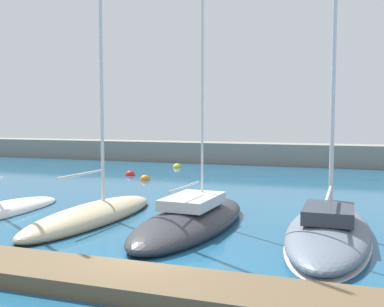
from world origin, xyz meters
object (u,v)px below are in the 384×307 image
(sailboat_sand_second, at_px, (93,214))
(mooring_buoy_red, at_px, (130,175))
(sailboat_charcoal_third, at_px, (192,220))
(sailboat_slate_fourth, at_px, (329,229))
(mooring_buoy_orange, at_px, (145,180))
(mooring_buoy_yellow, at_px, (177,168))

(sailboat_sand_second, xyz_separation_m, mooring_buoy_red, (-5.78, 15.06, -0.31))
(sailboat_charcoal_third, bearing_deg, mooring_buoy_red, 37.90)
(sailboat_slate_fourth, bearing_deg, sailboat_charcoal_third, 89.86)
(sailboat_sand_second, height_order, mooring_buoy_red, sailboat_sand_second)
(mooring_buoy_red, distance_m, mooring_buoy_orange, 3.08)
(sailboat_sand_second, bearing_deg, sailboat_slate_fourth, -85.29)
(sailboat_sand_second, bearing_deg, mooring_buoy_yellow, 15.03)
(sailboat_sand_second, xyz_separation_m, mooring_buoy_orange, (-3.52, 12.97, -0.31))
(sailboat_slate_fourth, relative_size, mooring_buoy_red, 22.89)
(sailboat_sand_second, distance_m, mooring_buoy_yellow, 22.04)
(sailboat_charcoal_third, xyz_separation_m, mooring_buoy_orange, (-8.13, 12.81, -0.36))
(sailboat_charcoal_third, distance_m, sailboat_slate_fourth, 5.46)
(sailboat_sand_second, bearing_deg, sailboat_charcoal_third, -84.31)
(sailboat_sand_second, height_order, sailboat_charcoal_third, sailboat_charcoal_third)
(mooring_buoy_red, bearing_deg, sailboat_sand_second, -68.99)
(sailboat_slate_fourth, bearing_deg, mooring_buoy_orange, 46.37)
(sailboat_sand_second, distance_m, mooring_buoy_red, 16.14)
(mooring_buoy_red, bearing_deg, sailboat_slate_fourth, -43.18)
(sailboat_sand_second, relative_size, mooring_buoy_red, 22.30)
(sailboat_charcoal_third, xyz_separation_m, mooring_buoy_red, (-10.39, 14.90, -0.36))
(sailboat_charcoal_third, bearing_deg, mooring_buoy_orange, 35.39)
(sailboat_charcoal_third, height_order, mooring_buoy_orange, sailboat_charcoal_third)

